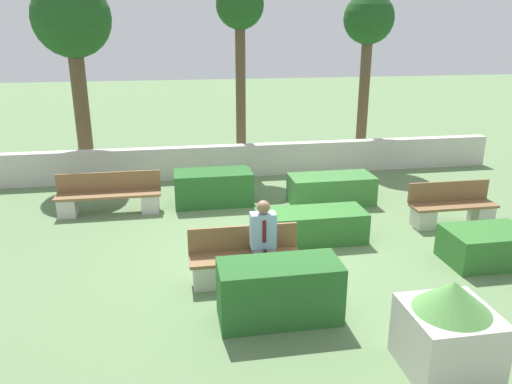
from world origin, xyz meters
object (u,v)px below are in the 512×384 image
object	(u,v)px
bench_front	(245,262)
person_seated_man	(264,241)
bench_right_side	(452,209)
planter_corner_left	(449,329)
bench_left_side	(109,198)
tree_leftmost	(72,24)
tree_center_left	(240,17)
tree_center_right	(368,27)

from	to	relation	value
bench_front	person_seated_man	bearing A→B (deg)	-26.82
bench_right_side	planter_corner_left	bearing A→B (deg)	-128.90
bench_left_side	person_seated_man	world-z (taller)	person_seated_man
bench_front	bench_left_side	distance (m)	4.16
person_seated_man	bench_left_side	bearing A→B (deg)	126.47
tree_leftmost	tree_center_left	distance (m)	4.12
bench_right_side	tree_center_left	size ratio (longest dim) A/B	0.35
bench_front	planter_corner_left	bearing A→B (deg)	-52.07
person_seated_man	bench_right_side	bearing A→B (deg)	22.98
bench_left_side	tree_center_right	distance (m)	8.28
person_seated_man	tree_center_left	world-z (taller)	tree_center_left
person_seated_man	tree_center_left	distance (m)	7.43
planter_corner_left	tree_center_left	world-z (taller)	tree_center_left
planter_corner_left	bench_right_side	bearing A→B (deg)	58.99
bench_front	bench_right_side	xyz separation A→B (m)	(4.36, 1.60, 0.00)
bench_right_side	tree_center_left	distance (m)	7.05
bench_left_side	tree_leftmost	size ratio (longest dim) A/B	0.44
planter_corner_left	tree_center_left	size ratio (longest dim) A/B	0.23
bench_left_side	tree_center_left	distance (m)	5.77
bench_front	tree_leftmost	world-z (taller)	tree_leftmost
bench_front	tree_leftmost	bearing A→B (deg)	116.36
bench_left_side	tree_center_left	size ratio (longest dim) A/B	0.44
bench_right_side	planter_corner_left	world-z (taller)	planter_corner_left
tree_leftmost	person_seated_man	bearing A→B (deg)	-62.25
tree_center_left	bench_right_side	bearing A→B (deg)	-54.72
person_seated_man	tree_leftmost	size ratio (longest dim) A/B	0.27
tree_center_right	bench_left_side	bearing A→B (deg)	-153.93
bench_left_side	bench_right_side	size ratio (longest dim) A/B	1.26
tree_center_left	tree_center_right	xyz separation A→B (m)	(3.56, 0.23, -0.25)
bench_left_side	tree_center_right	xyz separation A→B (m)	(6.79, 3.32, 3.38)
person_seated_man	planter_corner_left	xyz separation A→B (m)	(1.65, -2.32, -0.17)
tree_leftmost	tree_center_left	world-z (taller)	tree_leftmost
tree_leftmost	tree_center_left	size ratio (longest dim) A/B	1.00
person_seated_man	tree_center_left	bearing A→B (deg)	84.80
bench_front	tree_leftmost	size ratio (longest dim) A/B	0.35
bench_right_side	person_seated_man	world-z (taller)	person_seated_man
bench_front	tree_leftmost	distance (m)	8.07
bench_right_side	planter_corner_left	distance (m)	4.74
planter_corner_left	tree_center_right	distance (m)	10.06
bench_left_side	tree_center_right	size ratio (longest dim) A/B	0.46
tree_center_right	planter_corner_left	bearing A→B (deg)	-105.27
tree_center_right	tree_leftmost	bearing A→B (deg)	-178.36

